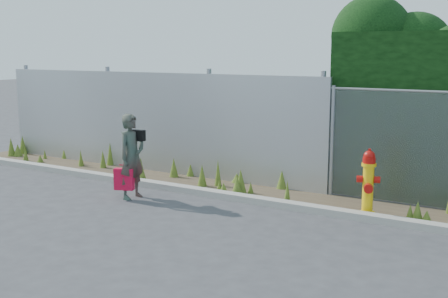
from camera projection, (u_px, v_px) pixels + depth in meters
ground at (193, 230)px, 8.47m from camera, size 80.00×80.00×0.00m
curb at (250, 199)px, 9.97m from camera, size 16.00×0.22×0.12m
weed_strip at (237, 183)px, 10.83m from camera, size 16.00×1.33×0.54m
corrugated_fence at (148, 122)px, 12.46m from camera, size 8.50×0.21×2.30m
fire_hydrant at (368, 184)px, 9.09m from camera, size 0.37×0.33×1.11m
woman at (132, 156)px, 10.16m from camera, size 0.42×0.60×1.55m
red_tote_bag at (124, 179)px, 10.14m from camera, size 0.35×0.13×0.46m
black_shoulder_bag at (138, 135)px, 10.15m from camera, size 0.26×0.11×0.20m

